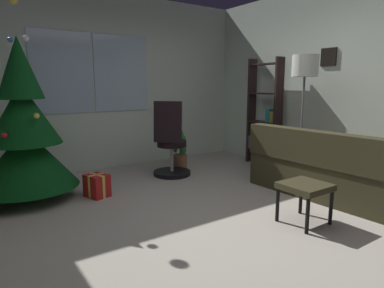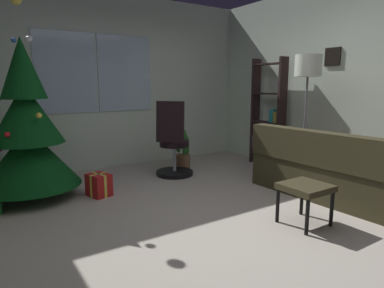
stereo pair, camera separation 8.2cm
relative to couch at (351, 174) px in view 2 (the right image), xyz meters
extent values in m
cube|color=#B5AD9F|center=(-1.69, 0.33, -0.35)|extent=(4.64, 5.51, 0.10)
cube|color=silver|center=(-1.69, 3.14, 1.09)|extent=(4.64, 0.10, 2.78)
cube|color=silver|center=(-2.50, 3.08, 1.23)|extent=(0.90, 0.03, 1.20)
cube|color=silver|center=(-1.57, 3.08, 1.23)|extent=(0.90, 0.03, 1.20)
cube|color=silver|center=(0.68, 0.33, 1.09)|extent=(0.10, 5.51, 2.78)
cube|color=black|center=(0.62, 0.78, 1.44)|extent=(0.02, 0.24, 0.25)
cube|color=#36321E|center=(-0.09, 0.10, -0.08)|extent=(0.93, 2.06, 0.44)
cube|color=#36321E|center=(-0.44, 0.08, 0.33)|extent=(0.27, 2.04, 0.39)
cube|color=#36321E|center=(-0.12, 1.04, 0.24)|extent=(0.87, 0.17, 0.20)
cube|color=red|center=(-0.34, 0.72, 0.31)|extent=(0.21, 0.42, 0.41)
cube|color=beige|center=(-0.32, 0.24, 0.31)|extent=(0.28, 0.43, 0.42)
cube|color=brown|center=(-0.31, -0.05, 0.31)|extent=(0.20, 0.41, 0.41)
cube|color=#36321E|center=(-1.09, -0.20, 0.07)|extent=(0.42, 0.41, 0.06)
cylinder|color=black|center=(-1.27, -0.38, -0.13)|extent=(0.04, 0.04, 0.35)
cylinder|color=black|center=(-0.91, -0.38, -0.13)|extent=(0.04, 0.04, 0.35)
cylinder|color=black|center=(-1.27, -0.02, -0.13)|extent=(0.04, 0.04, 0.35)
cylinder|color=black|center=(-0.91, -0.02, -0.13)|extent=(0.04, 0.04, 0.35)
cylinder|color=#4C331E|center=(-3.20, 2.10, -0.22)|extent=(0.12, 0.12, 0.16)
cone|color=#0A3F15|center=(-3.20, 2.10, 0.21)|extent=(1.15, 1.15, 0.70)
cone|color=#0A3F15|center=(-3.20, 2.10, 0.73)|extent=(0.83, 0.83, 0.70)
cone|color=#0A3F15|center=(-3.20, 2.10, 1.24)|extent=(0.51, 0.51, 0.70)
sphere|color=red|center=(-3.43, 1.81, 0.53)|extent=(0.06, 0.06, 0.06)
sphere|color=gold|center=(-3.11, 1.79, 0.72)|extent=(0.06, 0.06, 0.06)
sphere|color=silver|center=(-3.12, 2.05, 1.56)|extent=(0.08, 0.08, 0.08)
sphere|color=blue|center=(-3.25, 2.19, 1.55)|extent=(0.06, 0.06, 0.06)
sphere|color=#B21433|center=(-3.48, 2.43, 0.28)|extent=(0.06, 0.06, 0.06)
cube|color=red|center=(-2.50, 1.74, -0.16)|extent=(0.29, 0.32, 0.28)
cube|color=#EAD84C|center=(-2.50, 1.74, -0.16)|extent=(0.23, 0.10, 0.28)
cube|color=#EAD84C|center=(-2.50, 1.74, -0.16)|extent=(0.11, 0.28, 0.28)
cylinder|color=black|center=(-1.23, 2.08, -0.27)|extent=(0.56, 0.56, 0.06)
cylinder|color=#B2B2B7|center=(-1.23, 2.08, -0.03)|extent=(0.05, 0.05, 0.43)
cylinder|color=black|center=(-1.23, 2.08, 0.19)|extent=(0.44, 0.44, 0.09)
cube|color=black|center=(-1.37, 1.95, 0.53)|extent=(0.36, 0.37, 0.59)
cube|color=black|center=(0.41, 1.48, 0.59)|extent=(0.18, 0.04, 1.79)
cube|color=black|center=(0.41, 2.08, 0.59)|extent=(0.18, 0.04, 1.79)
cube|color=black|center=(0.41, 1.78, -0.05)|extent=(0.18, 0.56, 0.02)
cube|color=black|center=(0.41, 1.78, 0.43)|extent=(0.18, 0.56, 0.02)
cube|color=black|center=(0.41, 1.78, 0.91)|extent=(0.18, 0.56, 0.02)
cube|color=black|center=(0.41, 1.78, 1.39)|extent=(0.18, 0.56, 0.02)
cube|color=maroon|center=(0.42, 1.58, 0.05)|extent=(0.17, 0.07, 0.18)
cube|color=navy|center=(0.42, 1.65, 0.05)|extent=(0.16, 0.04, 0.18)
cube|color=beige|center=(0.43, 1.71, 0.07)|extent=(0.15, 0.05, 0.21)
cube|color=#2B6A49|center=(0.43, 1.79, 0.05)|extent=(0.15, 0.08, 0.18)
cube|color=#7D3664|center=(0.42, 1.88, 0.06)|extent=(0.17, 0.06, 0.21)
cube|color=#B4751C|center=(0.43, 1.95, 0.05)|extent=(0.14, 0.08, 0.17)
cube|color=#49445F|center=(0.42, 2.05, 0.07)|extent=(0.17, 0.08, 0.21)
cube|color=olive|center=(0.43, 1.58, 0.53)|extent=(0.15, 0.08, 0.18)
cube|color=teal|center=(0.43, 1.67, 0.55)|extent=(0.14, 0.08, 0.22)
cylinder|color=slate|center=(0.00, 0.71, -0.29)|extent=(0.28, 0.28, 0.03)
cylinder|color=slate|center=(0.00, 0.71, 0.44)|extent=(0.03, 0.03, 1.43)
cylinder|color=white|center=(0.00, 0.71, 1.30)|extent=(0.34, 0.34, 0.28)
cylinder|color=#8F6543|center=(-0.91, 2.35, -0.19)|extent=(0.24, 0.24, 0.23)
ellipsoid|color=#2E7A2F|center=(-0.83, 2.38, 0.06)|extent=(0.19, 0.15, 0.28)
ellipsoid|color=#2E7A2F|center=(-0.83, 2.42, 0.12)|extent=(0.24, 0.14, 0.41)
ellipsoid|color=#2E7A2F|center=(-0.94, 2.48, 0.09)|extent=(0.20, 0.15, 0.35)
ellipsoid|color=#2E7A2F|center=(-0.82, 2.44, 0.13)|extent=(0.17, 0.24, 0.42)
ellipsoid|color=#2E7A2F|center=(-0.91, 2.27, 0.09)|extent=(0.13, 0.15, 0.35)
camera|label=1|loc=(-3.79, -2.15, 1.05)|focal=31.32mm
camera|label=2|loc=(-3.72, -2.20, 1.05)|focal=31.32mm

